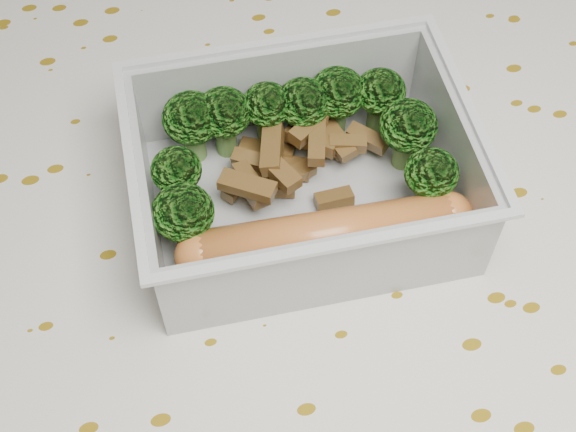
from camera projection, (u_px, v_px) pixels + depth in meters
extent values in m
cube|color=brown|center=(274.00, 267.00, 0.44)|extent=(1.40, 0.90, 0.04)
cube|color=white|center=(273.00, 245.00, 0.43)|extent=(1.46, 0.96, 0.01)
cube|color=silver|center=(302.00, 203.00, 0.43)|extent=(0.17, 0.13, 0.00)
cube|color=silver|center=(279.00, 86.00, 0.44)|extent=(0.16, 0.01, 0.05)
cube|color=silver|center=(332.00, 270.00, 0.38)|extent=(0.16, 0.01, 0.05)
cube|color=silver|center=(451.00, 145.00, 0.42)|extent=(0.01, 0.12, 0.05)
cube|color=silver|center=(148.00, 197.00, 0.40)|extent=(0.01, 0.12, 0.05)
cube|color=silver|center=(277.00, 43.00, 0.42)|extent=(0.17, 0.01, 0.00)
cube|color=silver|center=(337.00, 246.00, 0.35)|extent=(0.17, 0.01, 0.00)
cube|color=silver|center=(469.00, 107.00, 0.40)|extent=(0.01, 0.13, 0.00)
cube|color=silver|center=(130.00, 164.00, 0.38)|extent=(0.01, 0.13, 0.00)
cylinder|color=#608C3F|center=(195.00, 143.00, 0.44)|extent=(0.01, 0.01, 0.02)
ellipsoid|color=#3D8321|center=(191.00, 118.00, 0.43)|extent=(0.03, 0.03, 0.03)
cylinder|color=#608C3F|center=(226.00, 138.00, 0.44)|extent=(0.01, 0.01, 0.02)
ellipsoid|color=#3D8321|center=(224.00, 112.00, 0.43)|extent=(0.03, 0.03, 0.03)
cylinder|color=#608C3F|center=(268.00, 130.00, 0.45)|extent=(0.01, 0.01, 0.02)
ellipsoid|color=#3D8321|center=(267.00, 104.00, 0.43)|extent=(0.03, 0.03, 0.02)
cylinder|color=#608C3F|center=(303.00, 128.00, 0.45)|extent=(0.01, 0.01, 0.02)
ellipsoid|color=#3D8321|center=(303.00, 102.00, 0.43)|extent=(0.03, 0.03, 0.03)
cylinder|color=#608C3F|center=(336.00, 118.00, 0.45)|extent=(0.01, 0.01, 0.02)
ellipsoid|color=#3D8321|center=(338.00, 92.00, 0.44)|extent=(0.03, 0.03, 0.03)
cylinder|color=#608C3F|center=(377.00, 117.00, 0.45)|extent=(0.01, 0.01, 0.02)
ellipsoid|color=#3D8321|center=(381.00, 91.00, 0.43)|extent=(0.03, 0.03, 0.02)
cylinder|color=#608C3F|center=(181.00, 194.00, 0.42)|extent=(0.01, 0.01, 0.02)
ellipsoid|color=#3D8321|center=(176.00, 170.00, 0.40)|extent=(0.03, 0.03, 0.02)
cylinder|color=#608C3F|center=(404.00, 151.00, 0.44)|extent=(0.01, 0.01, 0.02)
ellipsoid|color=#3D8321|center=(408.00, 126.00, 0.42)|extent=(0.03, 0.03, 0.03)
cylinder|color=#608C3F|center=(187.00, 236.00, 0.41)|extent=(0.01, 0.01, 0.02)
ellipsoid|color=#3D8321|center=(183.00, 212.00, 0.39)|extent=(0.03, 0.03, 0.03)
cylinder|color=#608C3F|center=(426.00, 197.00, 0.42)|extent=(0.01, 0.01, 0.02)
ellipsoid|color=#3D8321|center=(432.00, 173.00, 0.40)|extent=(0.03, 0.03, 0.02)
cube|color=brown|center=(334.00, 199.00, 0.43)|extent=(0.02, 0.01, 0.01)
cube|color=brown|center=(257.00, 162.00, 0.43)|extent=(0.03, 0.02, 0.01)
cube|color=brown|center=(317.00, 143.00, 0.43)|extent=(0.02, 0.03, 0.01)
cube|color=brown|center=(267.00, 150.00, 0.45)|extent=(0.03, 0.02, 0.01)
cube|color=brown|center=(311.00, 140.00, 0.44)|extent=(0.03, 0.03, 0.01)
cube|color=brown|center=(277.00, 186.00, 0.43)|extent=(0.02, 0.02, 0.01)
cube|color=brown|center=(240.00, 181.00, 0.43)|extent=(0.02, 0.02, 0.01)
cube|color=brown|center=(282.00, 174.00, 0.41)|extent=(0.02, 0.02, 0.01)
cube|color=brown|center=(284.00, 167.00, 0.44)|extent=(0.03, 0.02, 0.01)
cube|color=brown|center=(294.00, 175.00, 0.43)|extent=(0.03, 0.02, 0.01)
cube|color=brown|center=(250.00, 185.00, 0.42)|extent=(0.02, 0.03, 0.01)
cube|color=brown|center=(329.00, 139.00, 0.45)|extent=(0.02, 0.03, 0.01)
cube|color=brown|center=(259.00, 159.00, 0.44)|extent=(0.03, 0.02, 0.01)
cube|color=brown|center=(308.00, 128.00, 0.43)|extent=(0.02, 0.02, 0.01)
cube|color=brown|center=(338.00, 141.00, 0.44)|extent=(0.02, 0.03, 0.01)
cube|color=brown|center=(368.00, 138.00, 0.44)|extent=(0.02, 0.02, 0.01)
cube|color=brown|center=(257.00, 181.00, 0.43)|extent=(0.03, 0.02, 0.01)
cube|color=brown|center=(247.00, 186.00, 0.41)|extent=(0.03, 0.03, 0.01)
cube|color=brown|center=(272.00, 149.00, 0.42)|extent=(0.02, 0.03, 0.01)
cube|color=brown|center=(348.00, 144.00, 0.43)|extent=(0.02, 0.01, 0.01)
cylinder|color=#CD7230|center=(326.00, 236.00, 0.40)|extent=(0.13, 0.04, 0.03)
sphere|color=#CD7230|center=(448.00, 216.00, 0.41)|extent=(0.03, 0.03, 0.03)
sphere|color=#CD7230|center=(201.00, 256.00, 0.39)|extent=(0.03, 0.03, 0.03)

